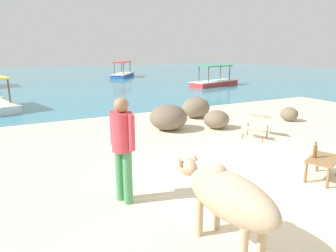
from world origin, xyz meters
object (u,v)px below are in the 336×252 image
Objects in this scene: person_standing at (123,143)px; boat_blue at (123,74)px; low_bench_table at (323,162)px; boat_red at (214,81)px; bottle at (315,151)px; cow at (227,196)px; deck_chair_far at (257,123)px.

boat_blue is at bearing -130.73° from person_standing.
boat_blue is at bearing 58.75° from low_bench_table.
boat_blue is at bearing 94.94° from boat_red.
person_standing reaches higher than bottle.
cow is at bearing 18.34° from boat_blue.
person_standing is at bearing 15.43° from boat_blue.
boat_blue reaches higher than cow.
cow is 16.92m from boat_red.
bottle is 2.74m from deck_chair_far.
bottle is (2.62, 0.83, -0.12)m from cow.
low_bench_table is at bearing -133.82° from boat_red.
deck_chair_far is 0.24× the size of boat_red.
boat_red is at bearing -39.93° from cow.
cow is 23.37m from boat_blue.
deck_chair_far is 19.28m from boat_blue.
low_bench_table is at bearing -79.46° from cow.
boat_red reaches higher than cow.
bottle is 21.95m from boat_blue.
person_standing reaches higher than cow.
boat_red is at bearing 40.42° from low_bench_table.
person_standing is at bearing 166.84° from bottle.
person_standing is 22.06m from boat_blue.
low_bench_table is at bearing 144.44° from person_standing.
boat_blue is (6.62, 22.41, -0.39)m from cow.
cow is at bearing 91.88° from person_standing.
bottle is (-0.13, 0.10, 0.18)m from low_bench_table.
cow is at bearing 11.82° from deck_chair_far.
boat_red is at bearing -152.18° from person_standing.
low_bench_table is (2.75, 0.74, -0.31)m from cow.
deck_chair_far is 0.57× the size of person_standing.
boat_red is (9.82, 13.78, -0.39)m from cow.
boat_blue reaches higher than deck_chair_far.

